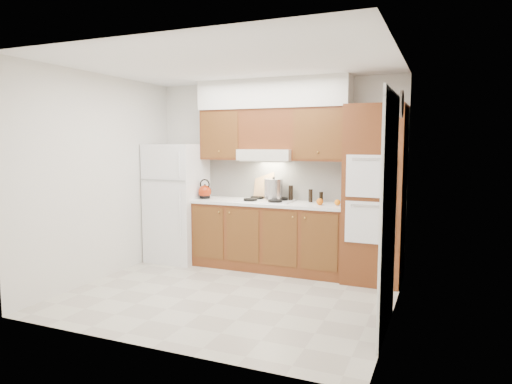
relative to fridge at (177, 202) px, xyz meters
The scene contains 26 objects.
floor 2.00m from the fridge, 39.06° to the right, with size 3.60×3.60×0.00m, color beige.
ceiling 2.51m from the fridge, 39.06° to the right, with size 3.60×3.60×0.00m, color white.
wall_back 1.52m from the fridge, 14.37° to the left, with size 3.60×0.02×2.60m, color silver.
wall_left 1.28m from the fridge, 109.11° to the right, with size 0.02×3.00×2.60m, color silver.
wall_right 3.43m from the fridge, 19.58° to the right, with size 0.02×3.00×2.60m, color silver.
fridge is the anchor object (origin of this frame).
base_cabinets 1.49m from the fridge, ahead, with size 2.11×0.60×0.90m, color brown.
countertop 1.43m from the fridge, ahead, with size 2.13×0.62×0.04m, color white.
backsplash 1.51m from the fridge, 13.56° to the left, with size 2.11×0.03×0.56m, color white.
oven_cabinet 2.86m from the fridge, ahead, with size 0.70×0.65×2.20m, color brown.
upper_cab_left 1.22m from the fridge, 15.78° to the left, with size 0.63×0.33×0.70m, color brown.
upper_cab_right 2.35m from the fridge, ahead, with size 0.73×0.33×0.70m, color brown.
range_hood 1.56m from the fridge, ahead, with size 0.75×0.45×0.15m, color silver.
upper_cab_over_hood 1.75m from the fridge, ahead, with size 0.75×0.33×0.55m, color brown.
soffit 2.11m from the fridge, ahead, with size 2.13×0.36×0.40m, color silver.
cooktop 1.38m from the fridge, ahead, with size 0.74×0.50×0.01m, color white.
doorway 3.53m from the fridge, 25.02° to the right, with size 0.02×0.90×2.10m, color black.
wall_clock 3.49m from the fridge, 10.48° to the right, with size 0.30×0.30×0.02m, color #3F3833.
kettle 0.51m from the fridge, ahead, with size 0.19×0.19×0.19m, color maroon.
cutting_board 1.32m from the fridge, 13.87° to the left, with size 0.29×0.02×0.39m, color tan.
stock_pot 1.49m from the fridge, ahead, with size 0.26×0.26×0.27m, color #BCBDC2.
condiment_a 1.71m from the fridge, ahead, with size 0.06×0.06×0.22m, color black.
condiment_b 1.99m from the fridge, ahead, with size 0.05×0.05×0.18m, color black.
condiment_c 2.14m from the fridge, ahead, with size 0.05×0.05×0.15m, color black.
orange_near 2.39m from the fridge, ahead, with size 0.08×0.08×0.08m, color orange.
orange_far 2.17m from the fridge, ahead, with size 0.09×0.09×0.09m, color #D7520B.
Camera 1 is at (2.25, -4.58, 1.74)m, focal length 32.00 mm.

